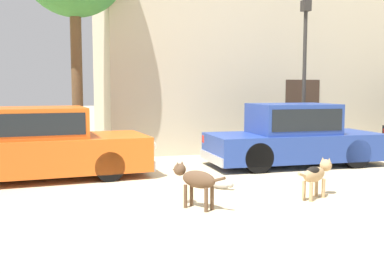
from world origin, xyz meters
The scene contains 8 objects.
ground_plane centered at (0.00, 0.00, 0.00)m, with size 80.00×80.00×0.00m, color #CCB78E.
parked_sedan_nearest centered at (-2.84, 1.40, 0.73)m, with size 4.78×2.18×1.47m.
parked_sedan_second centered at (3.06, 1.44, 0.73)m, with size 4.30×1.74×1.49m.
apartment_block centered at (6.98, 6.71, 4.24)m, with size 16.00×5.94×8.47m.
stray_dog_spotted centered at (-0.35, -1.79, 0.46)m, with size 0.67×0.88×0.71m.
stray_dog_tan centered at (1.82, -1.72, 0.43)m, with size 0.94×0.56×0.67m.
stray_cat centered at (0.52, -0.60, 0.07)m, with size 0.44×0.54×0.16m.
street_lamp centered at (4.02, 2.69, 2.64)m, with size 0.22×0.22×4.16m.
Camera 1 is at (-2.38, -8.68, 1.88)m, focal length 43.90 mm.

